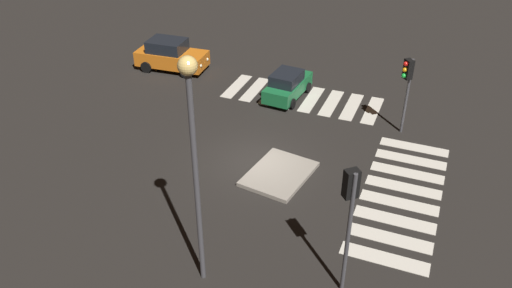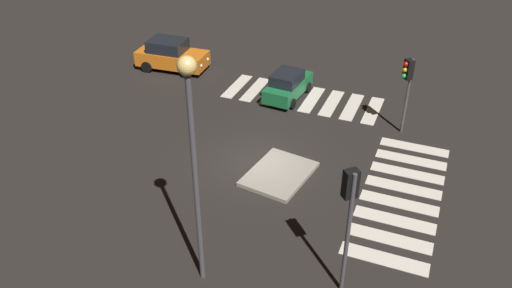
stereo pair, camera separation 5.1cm
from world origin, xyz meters
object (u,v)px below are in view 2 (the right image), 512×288
at_px(traffic_light_east, 408,78).
at_px(car_orange, 171,55).
at_px(car_green, 288,85).
at_px(traffic_light_south, 349,203).
at_px(street_lamp, 193,141).
at_px(traffic_island, 279,174).

bearing_deg(traffic_light_east, car_orange, -52.37).
xyz_separation_m(car_green, traffic_light_south, (-12.60, -6.21, 2.84)).
bearing_deg(traffic_light_south, car_green, -16.41).
relative_size(car_orange, street_lamp, 0.55).
distance_m(car_orange, car_green, 8.07).
bearing_deg(traffic_island, street_lamp, 176.33).
distance_m(car_green, traffic_light_east, 6.99).
height_order(traffic_light_south, street_lamp, street_lamp).
xyz_separation_m(car_orange, traffic_light_east, (-2.52, -14.47, 2.05)).
bearing_deg(traffic_island, traffic_light_south, -142.39).
distance_m(traffic_island, car_green, 7.64).
height_order(traffic_island, traffic_light_south, traffic_light_south).
relative_size(car_orange, traffic_light_east, 1.14).
bearing_deg(car_orange, street_lamp, -60.64).
height_order(traffic_light_east, street_lamp, street_lamp).
xyz_separation_m(traffic_light_south, street_lamp, (-1.33, 4.51, 1.92)).
relative_size(car_green, traffic_light_east, 0.96).
relative_size(traffic_island, traffic_light_east, 0.91).
bearing_deg(car_green, traffic_light_east, -98.24).
distance_m(traffic_light_south, street_lamp, 5.08).
height_order(traffic_island, street_lamp, street_lamp).
bearing_deg(traffic_light_south, traffic_light_east, -43.93).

